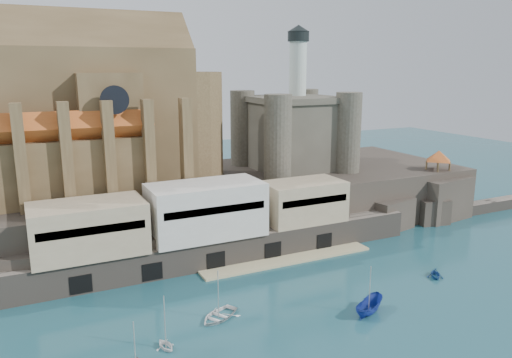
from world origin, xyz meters
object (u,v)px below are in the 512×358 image
object	(u,v)px
boat_2	(368,313)
pavilion	(439,157)
church	(91,119)
castle_keep	(293,129)

from	to	relation	value
boat_2	pavilion	bearing A→B (deg)	-81.26
church	pavilion	size ratio (longest dim) A/B	7.34
church	boat_2	distance (m)	55.96
church	pavilion	distance (m)	68.65
church	boat_2	xyz separation A→B (m)	(26.70, -43.92, -22.13)
pavilion	boat_2	world-z (taller)	pavilion
church	boat_2	world-z (taller)	church
pavilion	church	bearing A→B (deg)	166.52
church	pavilion	bearing A→B (deg)	-13.48
church	castle_keep	size ratio (longest dim) A/B	1.60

